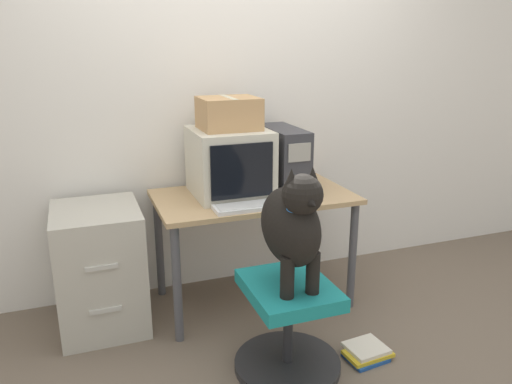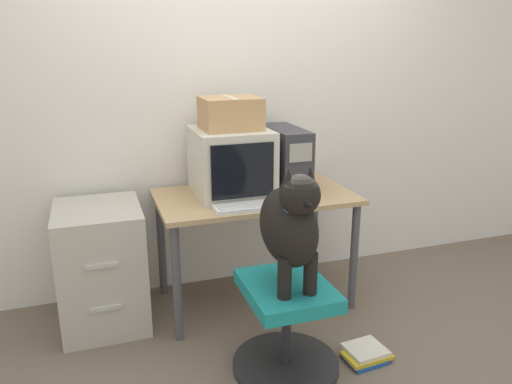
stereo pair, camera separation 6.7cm
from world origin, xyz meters
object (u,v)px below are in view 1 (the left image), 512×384
at_px(pc_tower, 283,158).
at_px(dog, 292,223).
at_px(filing_cabinet, 100,268).
at_px(book_stack_floor, 367,353).
at_px(cardboard_box, 229,113).
at_px(office_chair, 288,325).
at_px(crt_monitor, 230,162).
at_px(keyboard, 252,206).

height_order(pc_tower, dog, pc_tower).
distance_m(filing_cabinet, book_stack_floor, 1.59).
bearing_deg(pc_tower, cardboard_box, -179.98).
relative_size(office_chair, book_stack_floor, 2.16).
xyz_separation_m(office_chair, dog, (0.00, -0.02, 0.56)).
distance_m(pc_tower, office_chair, 1.09).
height_order(pc_tower, cardboard_box, cardboard_box).
bearing_deg(filing_cabinet, dog, -42.90).
xyz_separation_m(crt_monitor, dog, (0.05, -0.82, -0.12)).
bearing_deg(filing_cabinet, cardboard_box, 1.56).
relative_size(keyboard, cardboard_box, 1.28).
bearing_deg(keyboard, pc_tower, 44.20).
height_order(pc_tower, filing_cabinet, pc_tower).
bearing_deg(crt_monitor, filing_cabinet, -178.72).
xyz_separation_m(office_chair, filing_cabinet, (-0.86, 0.78, 0.11)).
bearing_deg(office_chair, dog, -90.00).
distance_m(pc_tower, cardboard_box, 0.47).
bearing_deg(dog, book_stack_floor, -6.67).
height_order(filing_cabinet, book_stack_floor, filing_cabinet).
bearing_deg(dog, office_chair, 90.00).
height_order(keyboard, office_chair, keyboard).
xyz_separation_m(filing_cabinet, cardboard_box, (0.81, 0.02, 0.86)).
bearing_deg(book_stack_floor, cardboard_box, 119.13).
bearing_deg(keyboard, dog, -87.32).
bearing_deg(office_chair, cardboard_box, 93.83).
distance_m(keyboard, office_chair, 0.69).
bearing_deg(cardboard_box, office_chair, -86.17).
relative_size(dog, cardboard_box, 1.82).
distance_m(office_chair, book_stack_floor, 0.49).
distance_m(crt_monitor, cardboard_box, 0.30).
bearing_deg(dog, keyboard, 92.68).
bearing_deg(dog, pc_tower, 69.72).
relative_size(crt_monitor, dog, 0.79).
relative_size(pc_tower, book_stack_floor, 1.87).
height_order(crt_monitor, keyboard, crt_monitor).
distance_m(dog, cardboard_box, 0.92).
height_order(pc_tower, book_stack_floor, pc_tower).
bearing_deg(cardboard_box, pc_tower, 0.02).
bearing_deg(office_chair, book_stack_floor, -9.55).
bearing_deg(book_stack_floor, keyboard, 129.46).
bearing_deg(office_chair, keyboard, 92.81).
relative_size(crt_monitor, keyboard, 1.12).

